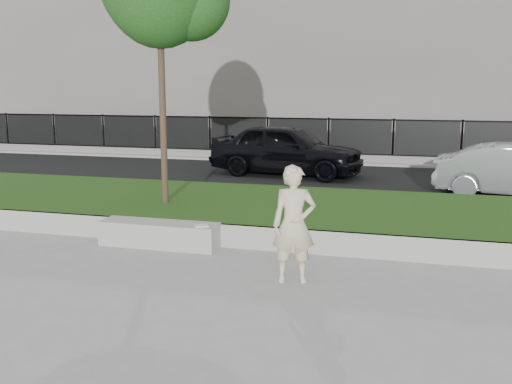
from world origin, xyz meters
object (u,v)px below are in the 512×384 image
(stone_bench, at_px, (160,234))
(car_dark, at_px, (287,149))
(book, at_px, (202,226))
(man, at_px, (294,224))

(stone_bench, xyz_separation_m, car_dark, (0.48, 8.01, 0.61))
(stone_bench, height_order, book, book)
(stone_bench, bearing_deg, book, -7.24)
(book, bearing_deg, man, -60.33)
(man, bearing_deg, car_dark, 88.26)
(stone_bench, distance_m, car_dark, 8.04)
(stone_bench, xyz_separation_m, book, (0.81, -0.10, 0.22))
(stone_bench, distance_m, man, 2.88)
(stone_bench, xyz_separation_m, man, (2.57, -1.14, 0.61))
(man, relative_size, car_dark, 0.36)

